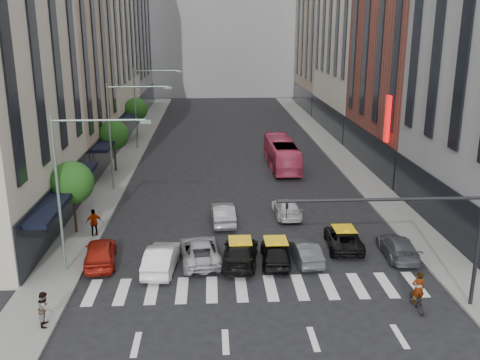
{
  "coord_description": "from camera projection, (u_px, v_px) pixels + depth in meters",
  "views": [
    {
      "loc": [
        -2.49,
        -24.59,
        13.75
      ],
      "look_at": [
        -0.67,
        8.84,
        4.0
      ],
      "focal_mm": 40.0,
      "sensor_mm": 36.0,
      "label": 1
    }
  ],
  "objects": [
    {
      "name": "tree_mid",
      "position": [
        114.0,
        135.0,
        50.83
      ],
      "size": [
        2.88,
        2.88,
        4.95
      ],
      "color": "black",
      "rests_on": "sidewalk_left"
    },
    {
      "name": "pedestrian_near",
      "position": [
        45.0,
        308.0,
        24.96
      ],
      "size": [
        0.73,
        0.89,
        1.7
      ],
      "primitive_type": "imported",
      "rotation": [
        0.0,
        0.0,
        1.67
      ],
      "color": "gray",
      "rests_on": "sidewalk_left"
    },
    {
      "name": "car_grey_mid",
      "position": [
        305.0,
        251.0,
        32.14
      ],
      "size": [
        1.8,
        4.06,
        1.3
      ],
      "primitive_type": "imported",
      "rotation": [
        0.0,
        0.0,
        3.25
      ],
      "color": "#404348",
      "rests_on": "ground"
    },
    {
      "name": "motorcycle",
      "position": [
        417.0,
        300.0,
        26.73
      ],
      "size": [
        0.67,
        1.87,
        0.98
      ],
      "primitive_type": "imported",
      "rotation": [
        0.0,
        0.0,
        3.15
      ],
      "color": "black",
      "rests_on": "ground"
    },
    {
      "name": "car_row2_left",
      "position": [
        223.0,
        214.0,
        38.28
      ],
      "size": [
        1.8,
        4.52,
        1.46
      ],
      "primitive_type": "imported",
      "rotation": [
        0.0,
        0.0,
        3.2
      ],
      "color": "#9D9DA3",
      "rests_on": "ground"
    },
    {
      "name": "building_right_b",
      "position": [
        415.0,
        33.0,
        50.68
      ],
      "size": [
        8.0,
        18.0,
        26.0
      ],
      "primitive_type": "cube",
      "color": "brown",
      "rests_on": "ground"
    },
    {
      "name": "liberty_sign",
      "position": [
        388.0,
        119.0,
        45.7
      ],
      "size": [
        0.3,
        0.7,
        4.0
      ],
      "color": "red",
      "rests_on": "ground"
    },
    {
      "name": "streetlamp_near",
      "position": [
        74.0,
        174.0,
        29.2
      ],
      "size": [
        5.38,
        0.25,
        9.0
      ],
      "color": "gray",
      "rests_on": "sidewalk_left"
    },
    {
      "name": "pedestrian_far",
      "position": [
        94.0,
        222.0,
        35.59
      ],
      "size": [
        1.17,
        0.77,
        1.86
      ],
      "primitive_type": "imported",
      "rotation": [
        0.0,
        0.0,
        3.46
      ],
      "color": "gray",
      "rests_on": "sidewalk_left"
    },
    {
      "name": "ground",
      "position": [
        262.0,
        302.0,
        27.55
      ],
      "size": [
        160.0,
        160.0,
        0.0
      ],
      "primitive_type": "plane",
      "color": "black",
      "rests_on": "ground"
    },
    {
      "name": "car_red",
      "position": [
        100.0,
        252.0,
        31.71
      ],
      "size": [
        2.34,
        4.61,
        1.5
      ],
      "primitive_type": "imported",
      "rotation": [
        0.0,
        0.0,
        3.27
      ],
      "color": "maroon",
      "rests_on": "ground"
    },
    {
      "name": "sidewalk_right",
      "position": [
        343.0,
        158.0,
        56.89
      ],
      "size": [
        3.0,
        96.0,
        0.15
      ],
      "primitive_type": "cube",
      "color": "slate",
      "rests_on": "ground"
    },
    {
      "name": "streetlamp_far",
      "position": [
        143.0,
        97.0,
        59.88
      ],
      "size": [
        5.38,
        0.25,
        9.0
      ],
      "color": "gray",
      "rests_on": "sidewalk_left"
    },
    {
      "name": "car_white_front",
      "position": [
        162.0,
        258.0,
        30.94
      ],
      "size": [
        2.03,
        4.68,
        1.5
      ],
      "primitive_type": "imported",
      "rotation": [
        0.0,
        0.0,
        3.04
      ],
      "color": "white",
      "rests_on": "ground"
    },
    {
      "name": "building_left_b",
      "position": [
        56.0,
        44.0,
        50.15
      ],
      "size": [
        8.0,
        16.0,
        24.0
      ],
      "primitive_type": "cube",
      "color": "tan",
      "rests_on": "ground"
    },
    {
      "name": "taxi_right",
      "position": [
        344.0,
        238.0,
        34.12
      ],
      "size": [
        2.48,
        4.73,
        1.27
      ],
      "primitive_type": "imported",
      "rotation": [
        0.0,
        0.0,
        3.06
      ],
      "color": "black",
      "rests_on": "ground"
    },
    {
      "name": "sidewalk_left",
      "position": [
        125.0,
        161.0,
        55.68
      ],
      "size": [
        3.0,
        96.0,
        0.15
      ],
      "primitive_type": "cube",
      "color": "slate",
      "rests_on": "ground"
    },
    {
      "name": "rider",
      "position": [
        419.0,
        275.0,
        26.35
      ],
      "size": [
        0.65,
        0.43,
        1.78
      ],
      "primitive_type": "imported",
      "rotation": [
        0.0,
        0.0,
        3.15
      ],
      "color": "gray",
      "rests_on": "motorcycle"
    },
    {
      "name": "tree_near",
      "position": [
        72.0,
        183.0,
        35.5
      ],
      "size": [
        2.88,
        2.88,
        4.95
      ],
      "color": "black",
      "rests_on": "sidewalk_left"
    },
    {
      "name": "car_grey_curb",
      "position": [
        398.0,
        247.0,
        32.8
      ],
      "size": [
        1.99,
        4.5,
        1.29
      ],
      "primitive_type": "imported",
      "rotation": [
        0.0,
        0.0,
        3.1
      ],
      "color": "#474A50",
      "rests_on": "ground"
    },
    {
      "name": "streetlamp_mid",
      "position": [
        121.0,
        123.0,
        44.54
      ],
      "size": [
        5.38,
        0.25,
        9.0
      ],
      "color": "gray",
      "rests_on": "sidewalk_left"
    },
    {
      "name": "building_far",
      "position": [
        222.0,
        2.0,
        104.0
      ],
      "size": [
        30.0,
        10.0,
        36.0
      ],
      "primitive_type": "cube",
      "color": "gray",
      "rests_on": "ground"
    },
    {
      "name": "taxi_left",
      "position": [
        240.0,
        252.0,
        31.82
      ],
      "size": [
        2.62,
        5.19,
        1.45
      ],
      "primitive_type": "imported",
      "rotation": [
        0.0,
        0.0,
        3.02
      ],
      "color": "black",
      "rests_on": "ground"
    },
    {
      "name": "building_left_d",
      "position": [
        118.0,
        16.0,
        84.78
      ],
      "size": [
        8.0,
        18.0,
        30.0
      ],
      "primitive_type": "cube",
      "color": "gray",
      "rests_on": "ground"
    },
    {
      "name": "taxi_center",
      "position": [
        275.0,
        252.0,
        31.85
      ],
      "size": [
        1.93,
        4.3,
        1.43
      ],
      "primitive_type": "imported",
      "rotation": [
        0.0,
        0.0,
        3.09
      ],
      "color": "black",
      "rests_on": "ground"
    },
    {
      "name": "tree_far",
      "position": [
        136.0,
        109.0,
        66.17
      ],
      "size": [
        2.88,
        2.88,
        4.95
      ],
      "color": "black",
      "rests_on": "sidewalk_left"
    },
    {
      "name": "car_row2_right",
      "position": [
        287.0,
        208.0,
        39.77
      ],
      "size": [
        1.93,
        4.46,
        1.28
      ],
      "primitive_type": "imported",
      "rotation": [
        0.0,
        0.0,
        3.17
      ],
      "color": "silver",
      "rests_on": "ground"
    },
    {
      "name": "bus",
      "position": [
        282.0,
        153.0,
        53.09
      ],
      "size": [
        2.55,
        10.39,
        2.89
      ],
      "primitive_type": "imported",
      "rotation": [
        0.0,
        0.0,
        3.15
      ],
      "color": "#CC3C60",
      "rests_on": "ground"
    },
    {
      "name": "car_silver",
      "position": [
        200.0,
        250.0,
        32.12
      ],
      "size": [
        2.85,
        5.2,
        1.38
      ],
      "primitive_type": "imported",
      "rotation": [
        0.0,
        0.0,
        3.26
      ],
      "color": "#AEAEB4",
      "rests_on": "ground"
    },
    {
      "name": "building_right_d",
      "position": [
        330.0,
        23.0,
        86.83
      ],
      "size": [
        8.0,
        18.0,
        28.0
      ],
      "primitive_type": "cube",
      "color": "tan",
      "rests_on": "ground"
    },
    {
      "name": "traffic_signal",
      "position": [
        424.0,
        225.0,
        25.74
      ],
      "size": [
        10.1,
        0.2,
        6.0
      ],
      "color": "black",
      "rests_on": "ground"
    }
  ]
}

